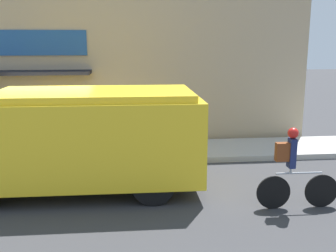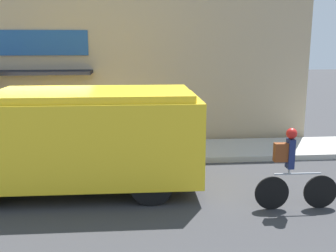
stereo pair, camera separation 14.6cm
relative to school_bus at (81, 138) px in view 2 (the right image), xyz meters
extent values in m
plane|color=#38383A|center=(-1.13, 1.60, -1.17)|extent=(70.00, 70.00, 0.00)
cube|color=#ADAAA3|center=(-1.13, 2.61, -1.09)|extent=(28.00, 2.02, 0.16)
cube|color=tan|center=(-1.13, 3.91, 1.41)|extent=(15.88, 0.18, 5.16)
cube|color=#1E4C93|center=(-2.56, 3.80, 2.03)|extent=(4.76, 0.05, 0.74)
cube|color=black|center=(-2.56, 3.37, 1.18)|extent=(5.00, 0.90, 0.10)
cube|color=yellow|center=(0.30, 0.00, 0.01)|extent=(4.55, 2.34, 1.76)
cube|color=yellow|center=(0.30, 0.00, 0.97)|extent=(4.18, 2.15, 0.15)
cube|color=red|center=(-0.92, 1.40, 0.10)|extent=(0.03, 0.44, 0.44)
cylinder|color=black|center=(-1.96, 1.01, -0.73)|extent=(0.88, 0.27, 0.88)
cylinder|color=black|center=(1.51, 0.96, -0.73)|extent=(0.88, 0.27, 0.88)
cylinder|color=black|center=(1.49, -1.00, -0.73)|extent=(0.88, 0.27, 0.88)
cylinder|color=black|center=(4.80, -1.49, -0.84)|extent=(0.68, 0.05, 0.67)
cylinder|color=black|center=(3.82, -1.47, -0.84)|extent=(0.68, 0.05, 0.67)
cylinder|color=#999EA3|center=(4.31, -1.48, -0.45)|extent=(0.93, 0.06, 0.04)
cylinder|color=#999EA3|center=(4.14, -1.47, -0.39)|extent=(0.04, 0.04, 0.12)
cube|color=navy|center=(4.14, -1.47, -0.04)|extent=(0.12, 0.20, 0.58)
sphere|color=red|center=(4.14, -1.47, 0.36)|extent=(0.21, 0.21, 0.21)
cube|color=brown|center=(3.95, -1.47, -0.01)|extent=(0.26, 0.15, 0.36)
camera|label=1|loc=(1.01, -8.47, 2.07)|focal=42.00mm
camera|label=2|loc=(1.16, -8.49, 2.07)|focal=42.00mm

